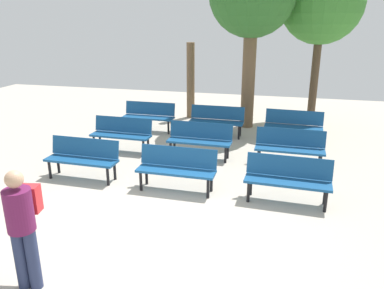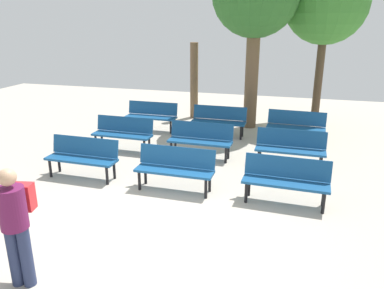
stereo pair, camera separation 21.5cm
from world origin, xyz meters
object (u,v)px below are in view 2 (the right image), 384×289
(bench_r1_c2, at_px, (291,147))
(tree_2, at_px, (326,3))
(bench_r0_c2, at_px, (286,178))
(bench_r2_c0, at_px, (152,114))
(bench_r1_c1, at_px, (201,138))
(visitor_with_backpack, at_px, (16,220))
(bench_r0_c0, at_px, (83,155))
(bench_r2_c1, at_px, (219,119))
(bench_r1_c0, at_px, (123,132))
(tree_1, at_px, (194,81))
(bench_r0_c1, at_px, (175,166))
(bench_r2_c2, at_px, (296,125))

(bench_r1_c2, xyz_separation_m, tree_2, (0.67, 4.28, 3.28))
(bench_r0_c2, distance_m, bench_r2_c0, 5.80)
(bench_r1_c1, relative_size, visitor_with_backpack, 0.97)
(bench_r0_c0, relative_size, bench_r2_c0, 1.00)
(bench_r0_c2, distance_m, bench_r2_c1, 4.45)
(bench_r0_c2, height_order, bench_r1_c0, same)
(tree_1, bearing_deg, bench_r2_c0, -113.64)
(bench_r0_c1, bearing_deg, bench_r0_c2, 0.35)
(bench_r2_c2, bearing_deg, bench_r1_c0, -153.71)
(bench_r1_c1, xyz_separation_m, bench_r2_c0, (-2.08, 1.96, 0.00))
(bench_r0_c1, height_order, bench_r0_c2, same)
(bench_r2_c1, relative_size, tree_2, 0.31)
(bench_r2_c1, bearing_deg, bench_r0_c2, -62.00)
(bench_r0_c0, xyz_separation_m, bench_r2_c0, (0.10, 3.87, 0.00))
(bench_r1_c1, bearing_deg, bench_r2_c2, 41.15)
(visitor_with_backpack, bearing_deg, bench_r0_c1, -118.03)
(bench_r0_c1, xyz_separation_m, bench_r2_c1, (0.08, 3.92, 0.00))
(bench_r0_c0, distance_m, bench_r2_c1, 4.45)
(bench_r1_c0, distance_m, bench_r1_c1, 2.12)
(bench_r0_c0, height_order, bench_r0_c1, same)
(tree_2, bearing_deg, bench_r2_c1, -141.06)
(bench_r1_c1, distance_m, bench_r2_c0, 2.86)
(tree_2, bearing_deg, bench_r2_c0, -155.59)
(bench_r0_c0, relative_size, bench_r1_c0, 1.00)
(bench_r1_c2, xyz_separation_m, visitor_with_backpack, (-3.24, -5.22, 0.43))
(bench_r2_c0, bearing_deg, bench_r2_c2, -0.69)
(bench_r1_c1, distance_m, tree_1, 4.16)
(bench_r2_c2, xyz_separation_m, visitor_with_backpack, (-3.33, -7.22, 0.43))
(bench_r1_c0, distance_m, bench_r2_c0, 1.96)
(bench_r0_c0, relative_size, bench_r1_c1, 1.00)
(bench_r0_c1, relative_size, tree_1, 0.62)
(bench_r0_c0, relative_size, bench_r0_c2, 0.99)
(bench_r1_c2, height_order, tree_2, tree_2)
(bench_r1_c1, bearing_deg, visitor_with_backpack, -100.33)
(tree_2, relative_size, visitor_with_backpack, 3.09)
(bench_r2_c1, bearing_deg, bench_r1_c0, -138.42)
(bench_r2_c2, bearing_deg, visitor_with_backpack, -112.17)
(bench_r2_c2, bearing_deg, bench_r1_c2, -89.94)
(bench_r1_c2, height_order, bench_r2_c2, same)
(bench_r1_c2, distance_m, tree_2, 5.43)
(tree_1, xyz_separation_m, tree_2, (4.10, 0.31, 2.50))
(bench_r0_c0, distance_m, visitor_with_backpack, 3.60)
(tree_2, bearing_deg, bench_r0_c0, -129.52)
(bench_r2_c0, height_order, bench_r2_c2, same)
(bench_r2_c2, xyz_separation_m, tree_1, (-3.51, 1.96, 0.79))
(bench_r1_c2, height_order, bench_r2_c0, same)
(bench_r2_c1, height_order, bench_r2_c2, same)
(visitor_with_backpack, bearing_deg, bench_r1_c2, -132.58)
(bench_r2_c0, relative_size, tree_2, 0.31)
(bench_r1_c1, xyz_separation_m, bench_r2_c2, (2.28, 1.93, 0.00))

